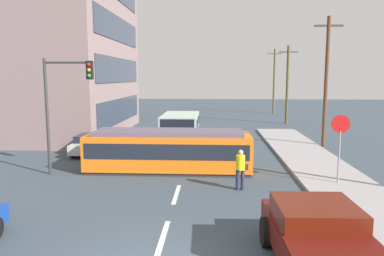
{
  "coord_description": "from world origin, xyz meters",
  "views": [
    {
      "loc": [
        1.41,
        -8.04,
        4.57
      ],
      "look_at": [
        0.41,
        9.57,
        2.15
      ],
      "focal_mm": 34.68,
      "sensor_mm": 36.0,
      "label": 1
    }
  ],
  "objects": [
    {
      "name": "lane_stripe_4",
      "position": [
        0.0,
        21.75,
        0.01
      ],
      "size": [
        0.16,
        2.4,
        0.01
      ],
      "primitive_type": "cube",
      "color": "silver",
      "rests_on": "ground"
    },
    {
      "name": "ground_plane",
      "position": [
        0.0,
        10.0,
        0.0
      ],
      "size": [
        120.0,
        120.0,
        0.0
      ],
      "primitive_type": "plane",
      "color": "#39454F"
    },
    {
      "name": "stop_sign",
      "position": [
        6.72,
        7.55,
        2.19
      ],
      "size": [
        0.76,
        0.07,
        2.88
      ],
      "color": "gray",
      "rests_on": "sidewalk_curb_right"
    },
    {
      "name": "pickup_truck_parked",
      "position": [
        3.93,
        0.21,
        0.8
      ],
      "size": [
        2.38,
        5.05,
        1.55
      ],
      "color": "#51100B",
      "rests_on": "ground"
    },
    {
      "name": "utility_pole_distant",
      "position": [
        9.08,
        39.47,
        4.22
      ],
      "size": [
        1.8,
        0.24,
        8.07
      ],
      "color": "brown",
      "rests_on": "ground"
    },
    {
      "name": "lane_stripe_3",
      "position": [
        0.0,
        15.75,
        0.01
      ],
      "size": [
        0.16,
        2.4,
        0.01
      ],
      "primitive_type": "cube",
      "color": "silver",
      "rests_on": "ground"
    },
    {
      "name": "traffic_light_mast",
      "position": [
        -5.44,
        8.68,
        3.75
      ],
      "size": [
        2.31,
        0.33,
        5.44
      ],
      "color": "#333333",
      "rests_on": "ground"
    },
    {
      "name": "parked_sedan_mid",
      "position": [
        -5.78,
        13.71,
        0.62
      ],
      "size": [
        2.08,
        4.22,
        1.19
      ],
      "color": "silver",
      "rests_on": "ground"
    },
    {
      "name": "city_bus",
      "position": [
        -0.92,
        18.34,
        1.1
      ],
      "size": [
        2.56,
        5.12,
        1.93
      ],
      "color": "#ABBDAC",
      "rests_on": "ground"
    },
    {
      "name": "utility_pole_mid",
      "position": [
        8.72,
        16.58,
        4.39
      ],
      "size": [
        1.8,
        0.24,
        8.41
      ],
      "color": "brown",
      "rests_on": "ground"
    },
    {
      "name": "pedestrian_crossing",
      "position": [
        2.55,
        6.71,
        0.94
      ],
      "size": [
        0.51,
        0.36,
        1.67
      ],
      "color": "#262A47",
      "rests_on": "ground"
    },
    {
      "name": "lane_stripe_2",
      "position": [
        0.0,
        6.0,
        0.01
      ],
      "size": [
        0.16,
        2.4,
        0.01
      ],
      "primitive_type": "cube",
      "color": "silver",
      "rests_on": "ground"
    },
    {
      "name": "utility_pole_far",
      "position": [
        8.62,
        28.71,
        3.97
      ],
      "size": [
        1.8,
        0.24,
        7.58
      ],
      "color": "#4E4620",
      "rests_on": "ground"
    },
    {
      "name": "streetcar_tram",
      "position": [
        -0.73,
        9.75,
        1.03
      ],
      "size": [
        7.97,
        2.55,
        2.0
      ],
      "color": "orange",
      "rests_on": "ground"
    },
    {
      "name": "corner_building",
      "position": [
        -14.79,
        21.61,
        6.4
      ],
      "size": [
        17.48,
        14.84,
        12.8
      ],
      "color": "gray",
      "rests_on": "ground"
    },
    {
      "name": "sidewalk_curb_right",
      "position": [
        6.8,
        6.0,
        0.07
      ],
      "size": [
        3.2,
        36.0,
        0.14
      ],
      "primitive_type": "cube",
      "color": "#979294",
      "rests_on": "ground"
    },
    {
      "name": "lane_stripe_1",
      "position": [
        0.0,
        2.0,
        0.01
      ],
      "size": [
        0.16,
        2.4,
        0.01
      ],
      "primitive_type": "cube",
      "color": "silver",
      "rests_on": "ground"
    }
  ]
}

